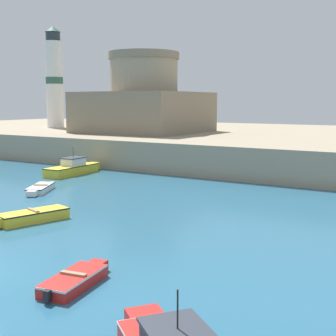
% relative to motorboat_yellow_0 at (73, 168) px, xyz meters
% --- Properties ---
extents(quay_seawall, '(120.00, 40.00, 2.77)m').
position_rel_motorboat_yellow_0_xyz_m(quay_seawall, '(12.84, 23.91, 0.84)').
color(quay_seawall, gray).
rests_on(quay_seawall, ground).
extents(motorboat_yellow_0, '(1.98, 6.18, 2.39)m').
position_rel_motorboat_yellow_0_xyz_m(motorboat_yellow_0, '(0.00, 0.00, 0.00)').
color(motorboat_yellow_0, yellow).
rests_on(motorboat_yellow_0, ground).
extents(dinghy_yellow_2, '(2.29, 4.33, 0.66)m').
position_rel_motorboat_yellow_0_xyz_m(dinghy_yellow_2, '(9.60, -13.48, -0.23)').
color(dinghy_yellow_2, yellow).
rests_on(dinghy_yellow_2, ground).
extents(dinghy_red_3, '(1.59, 3.45, 0.52)m').
position_rel_motorboat_yellow_0_xyz_m(dinghy_red_3, '(17.62, -18.78, -0.30)').
color(dinghy_red_3, red).
rests_on(dinghy_red_3, ground).
extents(dinghy_white_4, '(2.64, 3.72, 0.52)m').
position_rel_motorboat_yellow_0_xyz_m(dinghy_white_4, '(3.67, -7.29, -0.30)').
color(dinghy_white_4, white).
rests_on(dinghy_white_4, ground).
extents(fortress, '(12.83, 12.83, 9.25)m').
position_rel_motorboat_yellow_0_xyz_m(fortress, '(-3.16, 15.68, 5.55)').
color(fortress, gray).
rests_on(fortress, quay_seawall).
extents(lighthouse, '(2.34, 2.34, 13.76)m').
position_rel_motorboat_yellow_0_xyz_m(lighthouse, '(-19.16, 17.19, 8.91)').
color(lighthouse, silver).
rests_on(lighthouse, quay_seawall).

